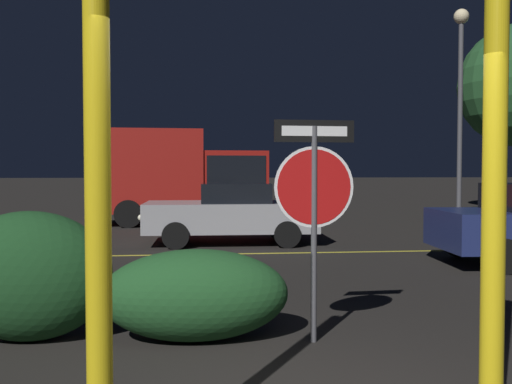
% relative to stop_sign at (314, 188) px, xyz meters
% --- Properties ---
extents(road_center_stripe, '(34.96, 0.12, 0.01)m').
position_rel_stop_sign_xyz_m(road_center_stripe, '(-0.44, 6.11, -1.55)').
color(road_center_stripe, gold).
rests_on(road_center_stripe, ground_plane).
extents(stop_sign, '(0.82, 0.07, 2.23)m').
position_rel_stop_sign_xyz_m(stop_sign, '(0.00, 0.00, 0.00)').
color(stop_sign, '#4C4C51').
rests_on(stop_sign, ground_plane).
extents(yellow_pole_left, '(0.13, 0.13, 3.43)m').
position_rel_stop_sign_xyz_m(yellow_pole_left, '(-1.68, -2.61, 0.16)').
color(yellow_pole_left, yellow).
rests_on(yellow_pole_left, ground_plane).
extents(yellow_pole_right, '(0.16, 0.16, 3.34)m').
position_rel_stop_sign_xyz_m(yellow_pole_right, '(0.81, -1.97, 0.11)').
color(yellow_pole_right, yellow).
rests_on(yellow_pole_right, ground_plane).
extents(hedge_bush_1, '(1.66, 0.92, 1.32)m').
position_rel_stop_sign_xyz_m(hedge_bush_1, '(-2.86, 0.35, -0.90)').
color(hedge_bush_1, '#19421E').
rests_on(hedge_bush_1, ground_plane).
extents(hedge_bush_2, '(1.90, 0.94, 0.93)m').
position_rel_stop_sign_xyz_m(hedge_bush_2, '(-1.19, 0.18, -1.09)').
color(hedge_bush_2, '#1E4C23').
rests_on(hedge_bush_2, ground_plane).
extents(passing_car_2, '(4.12, 2.10, 1.42)m').
position_rel_stop_sign_xyz_m(passing_car_2, '(-0.34, 7.86, -0.83)').
color(passing_car_2, '#9E9EA3').
rests_on(passing_car_2, ground_plane).
extents(delivery_truck, '(5.49, 2.53, 3.00)m').
position_rel_stop_sign_xyz_m(delivery_truck, '(-1.63, 12.94, 0.03)').
color(delivery_truck, maroon).
rests_on(delivery_truck, ground_plane).
extents(street_lamp, '(0.50, 0.50, 7.08)m').
position_rel_stop_sign_xyz_m(street_lamp, '(7.63, 12.67, 3.22)').
color(street_lamp, '#4C4C51').
rests_on(street_lamp, ground_plane).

